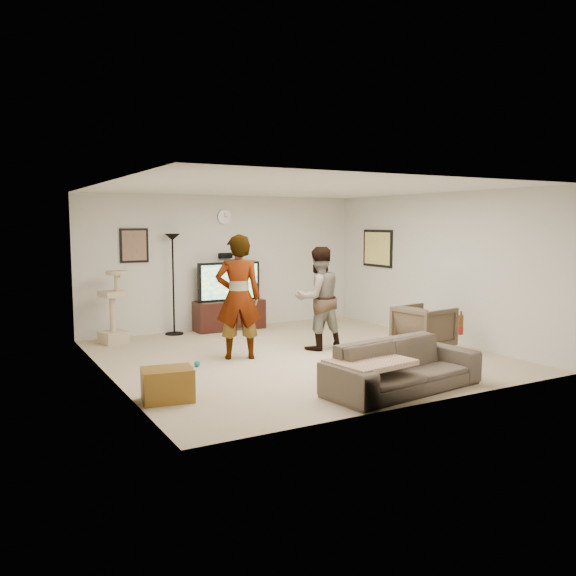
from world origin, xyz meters
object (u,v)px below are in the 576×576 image
sofa (403,366)px  person_right (318,298)px  beer_bottle (461,325)px  side_table (168,385)px  armchair (424,328)px  tv_stand (229,315)px  person_left (238,297)px  cat_tree (112,307)px  tv (229,281)px  floor_lamp (173,285)px

sofa → person_right: bearing=74.5°
beer_bottle → side_table: (-3.52, 0.96, -0.53)m
sofa → armchair: armchair is taller
armchair → side_table: armchair is taller
sofa → side_table: 2.76m
tv_stand → person_left: person_left is taller
cat_tree → person_left: (1.37, -2.02, 0.31)m
tv → cat_tree: bearing=-174.2°
tv_stand → sofa: size_ratio=0.65×
cat_tree → person_right: bearing=-36.7°
floor_lamp → cat_tree: (-1.14, -0.27, -0.29)m
tv → person_right: person_right is taller
person_right → armchair: 1.73m
floor_lamp → cat_tree: size_ratio=1.48×
tv → armchair: size_ratio=1.56×
person_right → beer_bottle: (0.58, -2.46, -0.10)m
person_right → sofa: bearing=83.7°
cat_tree → side_table: (-0.20, -3.55, -0.42)m
sofa → beer_bottle: size_ratio=8.08×
beer_bottle → armchair: 1.85m
side_table → person_left: bearing=44.2°
floor_lamp → beer_bottle: size_ratio=7.19×
cat_tree → sofa: 5.11m
beer_bottle → tv: bearing=103.4°
floor_lamp → armchair: 4.42m
tv_stand → floor_lamp: size_ratio=0.73×
armchair → person_left: bearing=65.0°
tv_stand → cat_tree: size_ratio=1.08×
person_right → beer_bottle: size_ratio=6.50×
floor_lamp → sofa: 4.97m
person_right → beer_bottle: 2.53m
tv → person_left: 2.39m
cat_tree → person_left: size_ratio=0.67×
beer_bottle → cat_tree: bearing=126.4°
sofa → person_left: bearing=104.9°
sofa → side_table: size_ratio=3.63×
tv → floor_lamp: bearing=177.6°
sofa → armchair: bearing=34.7°
cat_tree → floor_lamp: bearing=13.3°
person_left → tv_stand: bearing=-89.5°
tv_stand → beer_bottle: beer_bottle is taller
floor_lamp → person_left: 2.30m
tv_stand → floor_lamp: bearing=177.6°
tv_stand → cat_tree: (-2.19, -0.22, 0.34)m
person_right → side_table: bearing=28.8°
tv → sofa: tv is taller
cat_tree → armchair: size_ratio=1.57×
floor_lamp → cat_tree: bearing=-166.7°
cat_tree → armchair: cat_tree is taller
armchair → beer_bottle: bearing=144.7°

